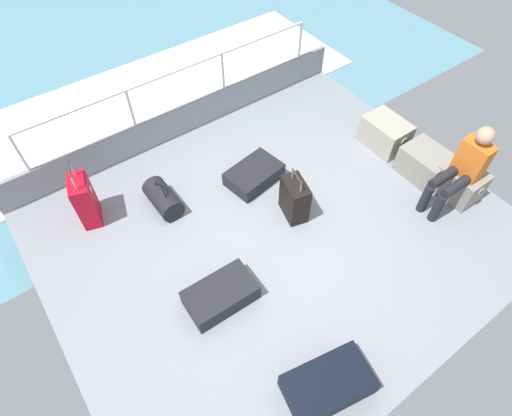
{
  "coord_description": "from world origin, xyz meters",
  "views": [
    {
      "loc": [
        2.23,
        -1.92,
        4.1
      ],
      "look_at": [
        -0.25,
        -0.13,
        0.25
      ],
      "focal_mm": 29.52,
      "sensor_mm": 36.0,
      "label": 1
    }
  ],
  "objects_px": {
    "cargo_crate_0": "(385,133)",
    "suitcase_0": "(254,175)",
    "passenger_seated": "(463,168)",
    "suitcase_1": "(85,200)",
    "cargo_crate_1": "(425,163)",
    "cargo_crate_2": "(460,183)",
    "suitcase_3": "(221,295)",
    "suitcase_2": "(328,385)",
    "suitcase_4": "(295,199)",
    "duffel_bag": "(163,199)"
  },
  "relations": [
    {
      "from": "suitcase_0",
      "to": "suitcase_1",
      "type": "bearing_deg",
      "value": -108.31
    },
    {
      "from": "suitcase_0",
      "to": "suitcase_1",
      "type": "xyz_separation_m",
      "value": [
        -0.65,
        -1.96,
        0.22
      ]
    },
    {
      "from": "passenger_seated",
      "to": "suitcase_4",
      "type": "xyz_separation_m",
      "value": [
        -0.97,
        -1.68,
        -0.32
      ]
    },
    {
      "from": "cargo_crate_1",
      "to": "suitcase_3",
      "type": "relative_size",
      "value": 0.84
    },
    {
      "from": "cargo_crate_1",
      "to": "suitcase_1",
      "type": "distance_m",
      "value": 4.25
    },
    {
      "from": "passenger_seated",
      "to": "suitcase_0",
      "type": "distance_m",
      "value": 2.49
    },
    {
      "from": "cargo_crate_1",
      "to": "suitcase_4",
      "type": "xyz_separation_m",
      "value": [
        -0.48,
        -1.79,
        0.07
      ]
    },
    {
      "from": "cargo_crate_2",
      "to": "passenger_seated",
      "type": "distance_m",
      "value": 0.43
    },
    {
      "from": "cargo_crate_0",
      "to": "suitcase_3",
      "type": "distance_m",
      "value": 3.22
    },
    {
      "from": "duffel_bag",
      "to": "cargo_crate_2",
      "type": "bearing_deg",
      "value": 57.32
    },
    {
      "from": "cargo_crate_2",
      "to": "duffel_bag",
      "type": "relative_size",
      "value": 0.98
    },
    {
      "from": "cargo_crate_0",
      "to": "suitcase_0",
      "type": "distance_m",
      "value": 1.93
    },
    {
      "from": "cargo_crate_2",
      "to": "passenger_seated",
      "type": "bearing_deg",
      "value": -90.0
    },
    {
      "from": "suitcase_2",
      "to": "suitcase_3",
      "type": "relative_size",
      "value": 1.15
    },
    {
      "from": "suitcase_3",
      "to": "cargo_crate_1",
      "type": "bearing_deg",
      "value": 89.77
    },
    {
      "from": "suitcase_4",
      "to": "suitcase_1",
      "type": "bearing_deg",
      "value": -124.22
    },
    {
      "from": "cargo_crate_1",
      "to": "suitcase_2",
      "type": "bearing_deg",
      "value": -65.27
    },
    {
      "from": "cargo_crate_0",
      "to": "passenger_seated",
      "type": "xyz_separation_m",
      "value": [
        1.19,
        -0.11,
        0.38
      ]
    },
    {
      "from": "suitcase_0",
      "to": "suitcase_3",
      "type": "distance_m",
      "value": 1.75
    },
    {
      "from": "suitcase_3",
      "to": "suitcase_4",
      "type": "relative_size",
      "value": 1.11
    },
    {
      "from": "cargo_crate_0",
      "to": "suitcase_2",
      "type": "distance_m",
      "value": 3.48
    },
    {
      "from": "passenger_seated",
      "to": "suitcase_0",
      "type": "xyz_separation_m",
      "value": [
        -1.7,
        -1.75,
        -0.49
      ]
    },
    {
      "from": "passenger_seated",
      "to": "suitcase_1",
      "type": "relative_size",
      "value": 1.29
    },
    {
      "from": "suitcase_3",
      "to": "cargo_crate_2",
      "type": "bearing_deg",
      "value": 81.1
    },
    {
      "from": "suitcase_1",
      "to": "cargo_crate_1",
      "type": "bearing_deg",
      "value": 64.1
    },
    {
      "from": "suitcase_0",
      "to": "suitcase_2",
      "type": "bearing_deg",
      "value": -21.34
    },
    {
      "from": "suitcase_0",
      "to": "duffel_bag",
      "type": "relative_size",
      "value": 1.38
    },
    {
      "from": "suitcase_1",
      "to": "suitcase_3",
      "type": "height_order",
      "value": "suitcase_1"
    },
    {
      "from": "suitcase_3",
      "to": "duffel_bag",
      "type": "xyz_separation_m",
      "value": [
        -1.48,
        0.12,
        0.04
      ]
    },
    {
      "from": "cargo_crate_0",
      "to": "suitcase_3",
      "type": "height_order",
      "value": "cargo_crate_0"
    },
    {
      "from": "passenger_seated",
      "to": "duffel_bag",
      "type": "distance_m",
      "value": 3.55
    },
    {
      "from": "suitcase_3",
      "to": "duffel_bag",
      "type": "bearing_deg",
      "value": 175.25
    },
    {
      "from": "suitcase_3",
      "to": "suitcase_1",
      "type": "bearing_deg",
      "value": -159.95
    },
    {
      "from": "suitcase_2",
      "to": "cargo_crate_0",
      "type": "bearing_deg",
      "value": 125.2
    },
    {
      "from": "cargo_crate_1",
      "to": "duffel_bag",
      "type": "height_order",
      "value": "duffel_bag"
    },
    {
      "from": "suitcase_1",
      "to": "suitcase_4",
      "type": "bearing_deg",
      "value": 55.78
    },
    {
      "from": "passenger_seated",
      "to": "suitcase_0",
      "type": "bearing_deg",
      "value": -134.12
    },
    {
      "from": "cargo_crate_1",
      "to": "suitcase_4",
      "type": "relative_size",
      "value": 0.93
    },
    {
      "from": "suitcase_2",
      "to": "suitcase_4",
      "type": "height_order",
      "value": "suitcase_4"
    },
    {
      "from": "suitcase_4",
      "to": "passenger_seated",
      "type": "bearing_deg",
      "value": 60.06
    },
    {
      "from": "suitcase_4",
      "to": "suitcase_2",
      "type": "bearing_deg",
      "value": -30.49
    },
    {
      "from": "suitcase_4",
      "to": "duffel_bag",
      "type": "bearing_deg",
      "value": -129.64
    },
    {
      "from": "cargo_crate_2",
      "to": "suitcase_3",
      "type": "bearing_deg",
      "value": -98.9
    },
    {
      "from": "suitcase_1",
      "to": "passenger_seated",
      "type": "bearing_deg",
      "value": 57.68
    },
    {
      "from": "cargo_crate_2",
      "to": "suitcase_1",
      "type": "height_order",
      "value": "suitcase_1"
    },
    {
      "from": "suitcase_0",
      "to": "suitcase_4",
      "type": "distance_m",
      "value": 0.75
    },
    {
      "from": "suitcase_0",
      "to": "duffel_bag",
      "type": "bearing_deg",
      "value": -103.99
    },
    {
      "from": "cargo_crate_0",
      "to": "suitcase_0",
      "type": "xyz_separation_m",
      "value": [
        -0.51,
        -1.86,
        -0.1
      ]
    },
    {
      "from": "cargo_crate_0",
      "to": "suitcase_3",
      "type": "bearing_deg",
      "value": -77.73
    },
    {
      "from": "cargo_crate_0",
      "to": "suitcase_4",
      "type": "relative_size",
      "value": 0.96
    }
  ]
}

